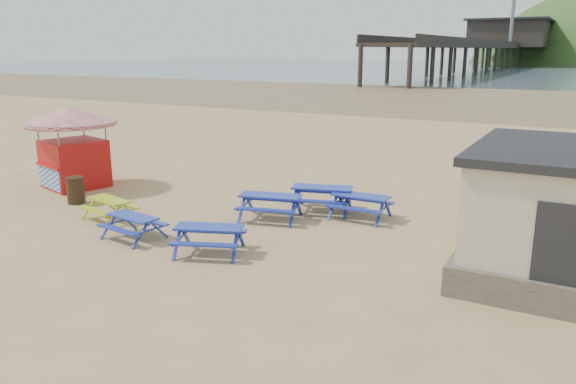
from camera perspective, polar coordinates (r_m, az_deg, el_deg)
The scene contains 13 objects.
ground at distance 17.30m, azimuth -5.72°, elevation -3.84°, with size 400.00×400.00×0.00m, color tan.
wet_sand at distance 69.35m, azimuth 21.18°, elevation 8.91°, with size 400.00×400.00×0.00m, color olive.
sea at distance 183.83m, azimuth 26.38°, elevation 11.17°, with size 400.00×400.00×0.00m, color #4B5E6B.
picnic_table_blue_a at distance 18.17m, azimuth -1.81°, elevation -1.53°, with size 2.27×2.00×0.82m.
picnic_table_blue_b at distance 19.11m, azimuth 3.47°, elevation -0.70°, with size 2.40×2.13×0.85m.
picnic_table_blue_c at distance 18.44m, azimuth 7.34°, elevation -1.47°, with size 1.87×1.51×0.78m.
picnic_table_blue_d at distance 16.96m, azimuth -15.44°, elevation -3.45°, with size 1.81×1.53×0.69m.
picnic_table_blue_e at distance 15.32m, azimuth -8.00°, elevation -4.82°, with size 2.22×2.02×0.76m.
picnic_table_blue_f at distance 14.28m, azimuth 24.94°, elevation -7.69°, with size 2.07×1.95×0.68m.
picnic_table_yellow at distance 19.05m, azimuth -17.63°, elevation -1.67°, with size 1.90×1.66×0.69m.
ice_cream_kiosk at distance 23.77m, azimuth -21.09°, elevation 5.24°, with size 4.43×4.43×3.20m.
litter_bin at distance 21.43m, azimuth -20.78°, elevation 0.20°, with size 0.66×0.66×0.96m.
pier at distance 193.68m, azimuth 21.26°, elevation 13.38°, with size 24.00×220.00×39.29m.
Camera 1 is at (9.38, -13.51, 5.36)m, focal length 35.00 mm.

